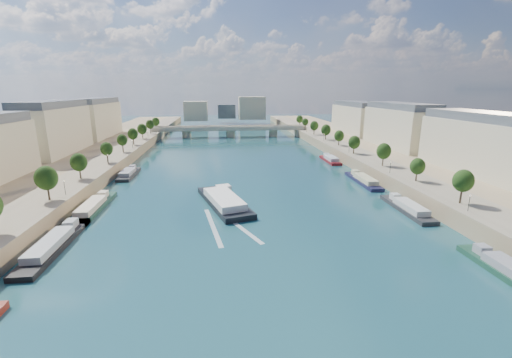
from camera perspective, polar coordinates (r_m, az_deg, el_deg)
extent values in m
plane|color=#0C3438|center=(133.55, -2.38, -0.17)|extent=(700.00, 700.00, 0.00)
cube|color=#9E8460|center=(147.18, -31.61, 0.02)|extent=(44.00, 520.00, 5.00)
cube|color=#9E8460|center=(155.07, 25.21, 1.47)|extent=(44.00, 520.00, 5.00)
cube|color=gray|center=(140.78, -26.24, 1.20)|extent=(14.00, 520.00, 0.10)
cube|color=gray|center=(147.34, 20.32, 2.35)|extent=(14.00, 520.00, 0.10)
cylinder|color=#382B1E|center=(109.18, -31.25, -2.00)|extent=(0.50, 0.50, 3.82)
ellipsoid|color=black|center=(108.33, -31.50, -0.18)|extent=(4.80, 4.80, 5.52)
cylinder|color=#382B1E|center=(130.56, -26.95, 0.99)|extent=(0.50, 0.50, 3.82)
ellipsoid|color=black|center=(129.85, -27.14, 2.53)|extent=(4.80, 4.80, 5.52)
cylinder|color=#382B1E|center=(152.72, -23.88, 3.13)|extent=(0.50, 0.50, 3.82)
ellipsoid|color=black|center=(152.12, -24.02, 4.45)|extent=(4.80, 4.80, 5.52)
cylinder|color=#382B1E|center=(175.37, -21.59, 4.71)|extent=(0.50, 0.50, 3.82)
ellipsoid|color=black|center=(174.84, -21.70, 5.87)|extent=(4.80, 4.80, 5.52)
cylinder|color=#382B1E|center=(198.33, -19.82, 5.93)|extent=(0.50, 0.50, 3.82)
ellipsoid|color=black|center=(197.87, -19.91, 6.96)|extent=(4.80, 4.80, 5.52)
cylinder|color=#382B1E|center=(221.52, -18.41, 6.89)|extent=(0.50, 0.50, 3.82)
ellipsoid|color=black|center=(221.10, -18.48, 7.81)|extent=(4.80, 4.80, 5.52)
cylinder|color=#382B1E|center=(244.86, -17.26, 7.66)|extent=(0.50, 0.50, 3.82)
ellipsoid|color=black|center=(244.48, -17.33, 8.50)|extent=(4.80, 4.80, 5.52)
cylinder|color=#382B1E|center=(268.32, -16.32, 8.30)|extent=(0.50, 0.50, 3.82)
ellipsoid|color=black|center=(267.97, -16.37, 9.06)|extent=(4.80, 4.80, 5.52)
cylinder|color=#382B1E|center=(104.72, 31.39, -2.66)|extent=(0.50, 0.50, 3.82)
ellipsoid|color=black|center=(103.84, 31.65, -0.77)|extent=(4.80, 4.80, 5.52)
cylinder|color=#382B1E|center=(123.79, 24.80, 0.56)|extent=(0.50, 0.50, 3.82)
ellipsoid|color=black|center=(123.04, 24.97, 2.18)|extent=(4.80, 4.80, 5.52)
cylinder|color=#382B1E|center=(144.34, 20.02, 2.89)|extent=(0.50, 0.50, 3.82)
ellipsoid|color=black|center=(143.70, 20.14, 4.29)|extent=(4.80, 4.80, 5.52)
cylinder|color=#382B1E|center=(165.82, 16.44, 4.62)|extent=(0.50, 0.50, 3.82)
ellipsoid|color=black|center=(165.26, 16.53, 5.85)|extent=(4.80, 4.80, 5.52)
cylinder|color=#382B1E|center=(187.91, 13.68, 5.94)|extent=(0.50, 0.50, 3.82)
ellipsoid|color=black|center=(187.42, 13.75, 7.02)|extent=(4.80, 4.80, 5.52)
cylinder|color=#382B1E|center=(210.42, 11.50, 6.97)|extent=(0.50, 0.50, 3.82)
ellipsoid|color=black|center=(209.98, 11.55, 7.94)|extent=(4.80, 4.80, 5.52)
cylinder|color=#382B1E|center=(233.22, 9.73, 7.79)|extent=(0.50, 0.50, 3.82)
ellipsoid|color=black|center=(232.83, 9.77, 8.66)|extent=(4.80, 4.80, 5.52)
cylinder|color=#382B1E|center=(256.25, 8.28, 8.45)|extent=(0.50, 0.50, 3.82)
ellipsoid|color=black|center=(255.89, 8.31, 9.25)|extent=(4.80, 4.80, 5.52)
cylinder|color=#382B1E|center=(279.44, 7.06, 9.01)|extent=(0.50, 0.50, 3.82)
ellipsoid|color=black|center=(279.11, 7.08, 9.74)|extent=(4.80, 4.80, 5.52)
cylinder|color=black|center=(111.64, -29.25, -1.36)|extent=(0.14, 0.14, 4.00)
sphere|color=#FFE5B2|center=(111.14, -29.39, -0.32)|extent=(0.36, 0.36, 0.36)
cylinder|color=black|center=(148.21, -23.42, 2.89)|extent=(0.14, 0.14, 4.00)
sphere|color=#FFE5B2|center=(147.84, -23.50, 3.69)|extent=(0.36, 0.36, 0.36)
cylinder|color=black|center=(186.20, -19.90, 5.43)|extent=(0.14, 0.14, 4.00)
sphere|color=#FFE5B2|center=(185.90, -19.96, 6.06)|extent=(0.36, 0.36, 0.36)
cylinder|color=black|center=(224.88, -17.58, 7.08)|extent=(0.14, 0.14, 4.00)
sphere|color=#FFE5B2|center=(224.64, -17.62, 7.61)|extent=(0.36, 0.36, 0.36)
cylinder|color=black|center=(99.44, 31.96, -3.53)|extent=(0.14, 0.14, 4.00)
sphere|color=#FFE5B2|center=(98.88, 32.12, -2.37)|extent=(0.36, 0.36, 0.36)
cylinder|color=black|center=(131.88, 21.47, 1.74)|extent=(0.14, 0.14, 4.00)
sphere|color=#FFE5B2|center=(131.46, 21.56, 2.64)|extent=(0.36, 0.36, 0.36)
cylinder|color=black|center=(167.61, 15.26, 4.84)|extent=(0.14, 0.14, 4.00)
sphere|color=#FFE5B2|center=(167.28, 15.31, 5.55)|extent=(0.36, 0.36, 0.36)
cylinder|color=black|center=(204.93, 11.24, 6.80)|extent=(0.14, 0.14, 4.00)
sphere|color=#FFE5B2|center=(204.66, 11.27, 7.38)|extent=(0.36, 0.36, 0.36)
cylinder|color=black|center=(243.11, 8.46, 8.13)|extent=(0.14, 0.14, 4.00)
sphere|color=#FFE5B2|center=(242.88, 8.48, 8.63)|extent=(0.36, 0.36, 0.36)
cube|color=#C1B694|center=(187.32, -30.52, 6.80)|extent=(16.00, 52.00, 20.00)
cube|color=#474C54|center=(186.48, -30.99, 10.32)|extent=(14.72, 50.44, 3.20)
cube|color=#C1B694|center=(241.14, -24.99, 8.79)|extent=(16.00, 52.00, 20.00)
cube|color=#474C54|center=(240.49, -25.29, 11.53)|extent=(14.72, 50.44, 3.20)
cube|color=#C1B694|center=(146.88, 33.49, 4.74)|extent=(16.00, 52.00, 20.00)
cube|color=#474C54|center=(145.81, 34.14, 9.21)|extent=(14.72, 50.44, 3.20)
cube|color=#C1B694|center=(194.69, 22.75, 7.92)|extent=(16.00, 52.00, 20.00)
cube|color=#474C54|center=(193.88, 23.09, 11.31)|extent=(14.72, 50.44, 3.20)
cube|color=#C1B694|center=(246.91, 16.31, 9.68)|extent=(16.00, 52.00, 20.00)
cube|color=#474C54|center=(246.27, 16.51, 12.36)|extent=(14.72, 50.44, 3.20)
cube|color=#C1B694|center=(340.09, -9.99, 11.10)|extent=(22.00, 18.00, 18.00)
cube|color=#C1B694|center=(350.85, -0.71, 11.75)|extent=(26.00, 20.00, 22.00)
cube|color=#474C54|center=(364.57, -4.93, 11.18)|extent=(18.00, 16.00, 14.00)
cube|color=#C1B79E|center=(255.47, -4.30, 8.38)|extent=(112.00, 11.00, 2.20)
cube|color=#C1B79E|center=(250.34, -4.26, 8.60)|extent=(112.00, 0.80, 0.90)
cube|color=#C1B79E|center=(260.28, -4.34, 8.83)|extent=(112.00, 0.80, 0.90)
cylinder|color=#C1B79E|center=(256.87, -11.49, 7.34)|extent=(6.40, 6.40, 5.00)
cylinder|color=#C1B79E|center=(255.90, -4.28, 7.56)|extent=(6.40, 6.40, 5.00)
cylinder|color=#C1B79E|center=(258.92, 2.88, 7.67)|extent=(6.40, 6.40, 5.00)
cube|color=#C1B79E|center=(259.48, -15.92, 7.14)|extent=(6.00, 12.00, 5.00)
cube|color=#C1B79E|center=(262.78, 7.23, 7.67)|extent=(6.00, 12.00, 5.00)
cube|color=black|center=(105.68, -5.34, -3.98)|extent=(17.49, 32.79, 2.25)
cube|color=white|center=(102.61, -5.35, -3.30)|extent=(12.84, 21.75, 2.03)
cube|color=white|center=(114.10, -5.45, -1.50)|extent=(5.38, 4.90, 1.80)
cube|color=silver|center=(89.96, -7.21, -7.81)|extent=(5.38, 25.85, 0.04)
cube|color=silver|center=(90.02, -3.10, -7.69)|extent=(11.38, 24.36, 0.04)
cube|color=black|center=(90.10, -30.43, -9.61)|extent=(5.00, 29.54, 1.80)
cube|color=#A5ABB1|center=(87.51, -31.20, -9.21)|extent=(4.10, 16.25, 1.60)
cube|color=#A5ABB1|center=(96.95, -28.49, -6.55)|extent=(2.50, 3.54, 1.80)
cube|color=#1B4335|center=(111.71, -25.35, -4.47)|extent=(5.00, 28.64, 1.80)
cube|color=beige|center=(109.16, -25.82, -4.02)|extent=(4.10, 15.75, 1.60)
cube|color=beige|center=(118.94, -24.14, -2.31)|extent=(2.50, 3.44, 1.80)
cube|color=#28282B|center=(149.39, -20.40, 0.63)|extent=(5.00, 21.48, 1.80)
cube|color=#93929A|center=(147.39, -20.61, 1.11)|extent=(4.10, 11.81, 1.60)
cube|color=#93929A|center=(155.08, -19.90, 1.86)|extent=(2.50, 2.58, 1.80)
cube|color=#1B4533|center=(82.99, 36.14, -12.52)|extent=(5.00, 21.09, 1.80)
cube|color=gray|center=(86.50, 33.54, -9.75)|extent=(2.50, 2.53, 1.80)
cube|color=#2B2B2E|center=(109.24, 23.82, -4.72)|extent=(5.00, 23.71, 1.80)
cube|color=silver|center=(107.18, 24.41, -4.19)|extent=(4.10, 13.04, 1.60)
cube|color=silver|center=(114.58, 22.18, -2.73)|extent=(2.50, 2.85, 1.80)
cube|color=#1C1C3D|center=(135.88, 17.39, -0.45)|extent=(5.00, 25.51, 1.80)
cube|color=beige|center=(133.66, 17.79, 0.02)|extent=(4.10, 14.03, 1.60)
cube|color=beige|center=(142.27, 16.25, 1.05)|extent=(2.50, 3.06, 1.80)
cube|color=maroon|center=(171.71, 12.25, 2.97)|extent=(5.00, 20.32, 1.80)
cube|color=silver|center=(169.87, 12.46, 3.42)|extent=(4.10, 11.18, 1.60)
cube|color=silver|center=(177.05, 11.68, 3.95)|extent=(2.50, 2.44, 1.80)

